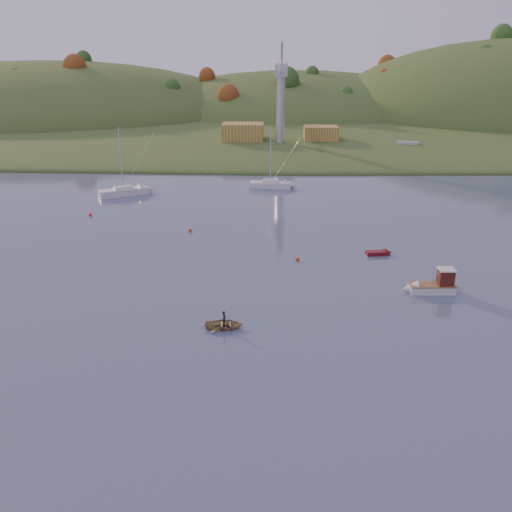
{
  "coord_description": "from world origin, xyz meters",
  "views": [
    {
      "loc": [
        -0.54,
        -31.92,
        25.66
      ],
      "look_at": [
        -2.16,
        31.77,
        2.58
      ],
      "focal_mm": 40.0,
      "sensor_mm": 36.0,
      "label": 1
    }
  ],
  "objects_px": {
    "sailboat_near": "(123,191)",
    "sailboat_far": "(270,184)",
    "fishing_boat": "(429,286)",
    "red_tender": "(382,253)",
    "canoe": "(224,325)"
  },
  "relations": [
    {
      "from": "fishing_boat",
      "to": "canoe",
      "type": "bearing_deg",
      "value": 20.51
    },
    {
      "from": "sailboat_near",
      "to": "sailboat_far",
      "type": "xyz_separation_m",
      "value": [
        27.5,
        6.93,
        -0.07
      ]
    },
    {
      "from": "fishing_boat",
      "to": "sailboat_far",
      "type": "distance_m",
      "value": 54.32
    },
    {
      "from": "sailboat_far",
      "to": "canoe",
      "type": "xyz_separation_m",
      "value": [
        -4.4,
        -60.62,
        -0.35
      ]
    },
    {
      "from": "fishing_boat",
      "to": "canoe",
      "type": "xyz_separation_m",
      "value": [
        -22.22,
        -9.3,
        -0.45
      ]
    },
    {
      "from": "sailboat_far",
      "to": "red_tender",
      "type": "distance_m",
      "value": 41.6
    },
    {
      "from": "sailboat_far",
      "to": "red_tender",
      "type": "xyz_separation_m",
      "value": [
        14.97,
        -38.81,
        -0.48
      ]
    },
    {
      "from": "sailboat_far",
      "to": "canoe",
      "type": "height_order",
      "value": "sailboat_far"
    },
    {
      "from": "sailboat_near",
      "to": "sailboat_far",
      "type": "distance_m",
      "value": 28.36
    },
    {
      "from": "sailboat_near",
      "to": "canoe",
      "type": "distance_m",
      "value": 58.45
    },
    {
      "from": "fishing_boat",
      "to": "red_tender",
      "type": "bearing_deg",
      "value": -79.38
    },
    {
      "from": "sailboat_near",
      "to": "fishing_boat",
      "type": "bearing_deg",
      "value": -73.55
    },
    {
      "from": "fishing_boat",
      "to": "sailboat_near",
      "type": "xyz_separation_m",
      "value": [
        -45.32,
        44.39,
        -0.03
      ]
    },
    {
      "from": "sailboat_near",
      "to": "red_tender",
      "type": "height_order",
      "value": "sailboat_near"
    },
    {
      "from": "fishing_boat",
      "to": "sailboat_near",
      "type": "height_order",
      "value": "sailboat_near"
    }
  ]
}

